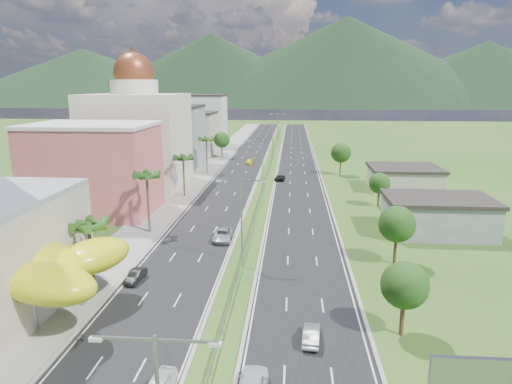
# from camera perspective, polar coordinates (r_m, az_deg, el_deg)

# --- Properties ---
(ground) EXTENTS (500.00, 500.00, 0.00)m
(ground) POSITION_cam_1_polar(r_m,az_deg,el_deg) (48.46, -3.08, -13.61)
(ground) COLOR #2D5119
(ground) RESTS_ON ground
(road_left) EXTENTS (11.00, 260.00, 0.04)m
(road_left) POSITION_cam_1_polar(r_m,az_deg,el_deg) (135.30, -1.23, 3.92)
(road_left) COLOR black
(road_left) RESTS_ON ground
(road_right) EXTENTS (11.00, 260.00, 0.04)m
(road_right) POSITION_cam_1_polar(r_m,az_deg,el_deg) (134.64, 5.15, 3.83)
(road_right) COLOR black
(road_right) RESTS_ON ground
(sidewalk_left) EXTENTS (7.00, 260.00, 0.12)m
(sidewalk_left) POSITION_cam_1_polar(r_m,az_deg,el_deg) (136.56, -5.20, 3.98)
(sidewalk_left) COLOR gray
(sidewalk_left) RESTS_ON ground
(median_guardrail) EXTENTS (0.10, 216.06, 0.76)m
(median_guardrail) POSITION_cam_1_polar(r_m,az_deg,el_deg) (116.93, 1.55, 2.75)
(median_guardrail) COLOR gray
(median_guardrail) RESTS_ON ground
(streetlight_median_b) EXTENTS (6.04, 0.25, 11.00)m
(streetlight_median_b) POSITION_cam_1_polar(r_m,az_deg,el_deg) (55.28, -1.81, -2.65)
(streetlight_median_b) COLOR gray
(streetlight_median_b) RESTS_ON ground
(streetlight_median_c) EXTENTS (6.04, 0.25, 11.00)m
(streetlight_median_c) POSITION_cam_1_polar(r_m,az_deg,el_deg) (94.25, 0.87, 3.99)
(streetlight_median_c) COLOR gray
(streetlight_median_c) RESTS_ON ground
(streetlight_median_d) EXTENTS (6.04, 0.25, 11.00)m
(streetlight_median_d) POSITION_cam_1_polar(r_m,az_deg,el_deg) (138.80, 2.07, 6.96)
(streetlight_median_d) COLOR gray
(streetlight_median_d) RESTS_ON ground
(streetlight_median_e) EXTENTS (6.04, 0.25, 11.00)m
(streetlight_median_e) POSITION_cam_1_polar(r_m,az_deg,el_deg) (183.56, 2.70, 8.48)
(streetlight_median_e) COLOR gray
(streetlight_median_e) RESTS_ON ground
(lime_canopy) EXTENTS (18.00, 15.00, 7.40)m
(lime_canopy) POSITION_cam_1_polar(r_m,az_deg,el_deg) (49.66, -27.62, -8.22)
(lime_canopy) COLOR yellow
(lime_canopy) RESTS_ON ground
(pink_shophouse) EXTENTS (20.00, 15.00, 15.00)m
(pink_shophouse) POSITION_cam_1_polar(r_m,az_deg,el_deg) (83.42, -19.57, 2.54)
(pink_shophouse) COLOR #D85958
(pink_shophouse) RESTS_ON ground
(domed_building) EXTENTS (20.00, 20.00, 28.70)m
(domed_building) POSITION_cam_1_polar(r_m,az_deg,el_deg) (104.09, -14.63, 7.00)
(domed_building) COLOR beige
(domed_building) RESTS_ON ground
(midrise_grey) EXTENTS (16.00, 15.00, 16.00)m
(midrise_grey) POSITION_cam_1_polar(r_m,az_deg,el_deg) (127.94, -10.48, 6.78)
(midrise_grey) COLOR gray
(midrise_grey) RESTS_ON ground
(midrise_beige) EXTENTS (16.00, 15.00, 13.00)m
(midrise_beige) POSITION_cam_1_polar(r_m,az_deg,el_deg) (149.33, -8.29, 7.18)
(midrise_beige) COLOR #A49A87
(midrise_beige) RESTS_ON ground
(midrise_white) EXTENTS (16.00, 15.00, 18.00)m
(midrise_white) POSITION_cam_1_polar(r_m,az_deg,el_deg) (171.53, -6.63, 8.83)
(midrise_white) COLOR silver
(midrise_white) RESTS_ON ground
(billboard) EXTENTS (5.20, 0.35, 6.20)m
(billboard) POSITION_cam_1_polar(r_m,az_deg,el_deg) (32.30, 25.49, -20.88)
(billboard) COLOR gray
(billboard) RESTS_ON ground
(shed_near) EXTENTS (15.00, 10.00, 5.00)m
(shed_near) POSITION_cam_1_polar(r_m,az_deg,el_deg) (73.92, 21.75, -2.93)
(shed_near) COLOR gray
(shed_near) RESTS_ON ground
(shed_far) EXTENTS (14.00, 12.00, 4.40)m
(shed_far) POSITION_cam_1_polar(r_m,az_deg,el_deg) (102.66, 18.01, 1.52)
(shed_far) COLOR #A49A87
(shed_far) RESTS_ON ground
(palm_tree_b) EXTENTS (3.60, 3.60, 8.10)m
(palm_tree_b) POSITION_cam_1_polar(r_m,az_deg,el_deg) (51.86, -20.16, -4.20)
(palm_tree_b) COLOR #47301C
(palm_tree_b) RESTS_ON ground
(palm_tree_c) EXTENTS (3.60, 3.60, 9.60)m
(palm_tree_c) POSITION_cam_1_polar(r_m,az_deg,el_deg) (69.59, -13.50, 1.78)
(palm_tree_c) COLOR #47301C
(palm_tree_c) RESTS_ON ground
(palm_tree_d) EXTENTS (3.60, 3.60, 8.60)m
(palm_tree_d) POSITION_cam_1_polar(r_m,az_deg,el_deg) (91.55, -9.09, 4.05)
(palm_tree_d) COLOR #47301C
(palm_tree_d) RESTS_ON ground
(palm_tree_e) EXTENTS (3.60, 3.60, 9.40)m
(palm_tree_e) POSITION_cam_1_polar(r_m,az_deg,el_deg) (115.66, -6.22, 6.41)
(palm_tree_e) COLOR #47301C
(palm_tree_e) RESTS_ON ground
(leafy_tree_lfar) EXTENTS (4.90, 4.90, 8.05)m
(leafy_tree_lfar) POSITION_cam_1_polar(r_m,az_deg,el_deg) (140.45, -4.30, 6.52)
(leafy_tree_lfar) COLOR #47301C
(leafy_tree_lfar) RESTS_ON ground
(leafy_tree_ra) EXTENTS (4.20, 4.20, 6.90)m
(leafy_tree_ra) POSITION_cam_1_polar(r_m,az_deg,el_deg) (42.72, 18.09, -11.05)
(leafy_tree_ra) COLOR #47301C
(leafy_tree_ra) RESTS_ON ground
(leafy_tree_rb) EXTENTS (4.55, 4.55, 7.47)m
(leafy_tree_rb) POSITION_cam_1_polar(r_m,az_deg,el_deg) (58.79, 17.21, -3.88)
(leafy_tree_rb) COLOR #47301C
(leafy_tree_rb) RESTS_ON ground
(leafy_tree_rc) EXTENTS (3.85, 3.85, 6.33)m
(leafy_tree_rc) POSITION_cam_1_polar(r_m,az_deg,el_deg) (86.18, 15.18, 1.04)
(leafy_tree_rc) COLOR #47301C
(leafy_tree_rc) RESTS_ON ground
(leafy_tree_rd) EXTENTS (4.90, 4.90, 8.05)m
(leafy_tree_rd) POSITION_cam_1_polar(r_m,az_deg,el_deg) (114.65, 10.57, 4.83)
(leafy_tree_rd) COLOR #47301C
(leafy_tree_rd) RESTS_ON ground
(mountain_ridge) EXTENTS (860.00, 140.00, 90.00)m
(mountain_ridge) POSITION_cam_1_polar(r_m,az_deg,el_deg) (496.28, 10.97, 10.45)
(mountain_ridge) COLOR black
(mountain_ridge) RESTS_ON ground
(car_dark_left) EXTENTS (1.65, 3.97, 1.28)m
(car_dark_left) POSITION_cam_1_polar(r_m,az_deg,el_deg) (54.58, -14.82, -10.08)
(car_dark_left) COLOR black
(car_dark_left) RESTS_ON road_left
(car_silver_mid_left) EXTENTS (2.71, 5.61, 1.54)m
(car_silver_mid_left) POSITION_cam_1_polar(r_m,az_deg,el_deg) (66.15, -4.19, -5.37)
(car_silver_mid_left) COLOR #9FA2A7
(car_silver_mid_left) RESTS_ON road_left
(car_yellow_far_left) EXTENTS (1.87, 4.34, 1.24)m
(car_yellow_far_left) POSITION_cam_1_polar(r_m,az_deg,el_deg) (129.83, -0.82, 3.82)
(car_yellow_far_left) COLOR yellow
(car_yellow_far_left) RESTS_ON road_left
(car_silver_right) EXTENTS (1.72, 4.13, 1.33)m
(car_silver_right) POSITION_cam_1_polar(r_m,az_deg,el_deg) (41.82, 6.93, -17.27)
(car_silver_right) COLOR #9C9FA3
(car_silver_right) RESTS_ON road_right
(car_dark_far_right) EXTENTS (2.54, 4.79, 1.28)m
(car_dark_far_right) POSITION_cam_1_polar(r_m,az_deg,el_deg) (107.39, 2.99, 1.82)
(car_dark_far_right) COLOR black
(car_dark_far_right) RESTS_ON road_right
(motorcycle) EXTENTS (0.60, 1.89, 1.20)m
(motorcycle) POSITION_cam_1_polar(r_m,az_deg,el_deg) (43.90, -21.19, -16.66)
(motorcycle) COLOR black
(motorcycle) RESTS_ON road_left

